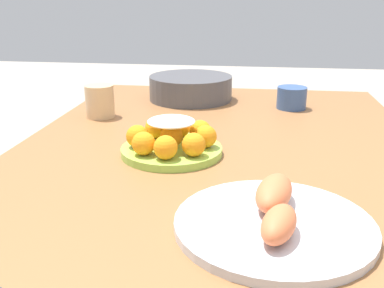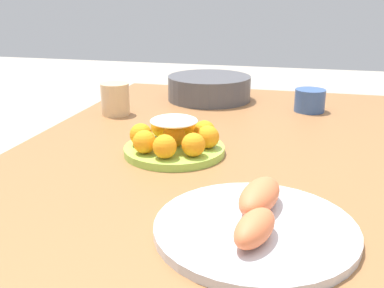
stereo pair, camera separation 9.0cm
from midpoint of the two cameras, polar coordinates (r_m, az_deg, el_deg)
dining_table at (r=0.90m, az=5.33°, el=-8.94°), size 1.58×0.92×0.76m
cake_plate at (r=0.95m, az=0.50°, el=0.47°), size 0.22×0.22×0.08m
serving_bowl at (r=1.43m, az=4.00°, el=7.22°), size 0.26×0.26×0.08m
seafood_platter at (r=0.67m, az=12.01°, el=-9.84°), size 0.29×0.29×0.06m
cup_near at (r=1.35m, az=16.60°, el=5.30°), size 0.09×0.09×0.06m
cup_far at (r=1.27m, az=-7.73°, el=5.65°), size 0.08×0.08×0.09m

